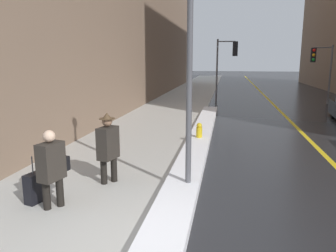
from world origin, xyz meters
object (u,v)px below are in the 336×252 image
traffic_light_near (228,57)px  fire_hydrant (199,133)px  lamp_post (190,49)px  pedestrian_in_glasses (52,166)px  traffic_light_far (320,62)px  rolling_suitcase (34,188)px  pedestrian_in_fedora (108,145)px

traffic_light_near → fire_hydrant: 11.11m
lamp_post → pedestrian_in_glasses: (-2.40, -1.24, -2.14)m
fire_hydrant → traffic_light_far: bearing=60.5°
rolling_suitcase → traffic_light_near: bearing=-178.3°
pedestrian_in_fedora → fire_hydrant: 4.37m
traffic_light_far → rolling_suitcase: bearing=61.1°
traffic_light_far → pedestrian_in_glasses: size_ratio=2.43×
pedestrian_in_glasses → pedestrian_in_fedora: size_ratio=0.93×
lamp_post → fire_hydrant: 4.91m
fire_hydrant → pedestrian_in_glasses: bearing=-112.8°
traffic_light_near → pedestrian_in_glasses: bearing=-106.3°
fire_hydrant → pedestrian_in_fedora: bearing=-113.1°
pedestrian_in_fedora → traffic_light_near: bearing=-175.4°
traffic_light_near → pedestrian_in_fedora: (-2.53, -14.76, -2.04)m
lamp_post → rolling_suitcase: 4.08m
traffic_light_near → lamp_post: bearing=-98.1°
traffic_light_far → fire_hydrant: bearing=60.5°
pedestrian_in_fedora → fire_hydrant: size_ratio=2.32×
lamp_post → rolling_suitcase: lamp_post is taller
pedestrian_in_fedora → pedestrian_in_glasses: bearing=-7.8°
pedestrian_in_glasses → fire_hydrant: 5.88m
traffic_light_near → pedestrian_in_fedora: size_ratio=2.49×
lamp_post → pedestrian_in_fedora: size_ratio=3.06×
lamp_post → fire_hydrant: size_ratio=7.10×
traffic_light_far → lamp_post: bearing=67.8°
traffic_light_near → fire_hydrant: (-0.83, -10.77, -2.58)m
lamp_post → traffic_light_far: lamp_post is taller
fire_hydrant → traffic_light_near: bearing=85.6°
traffic_light_far → pedestrian_in_fedora: 17.65m
lamp_post → traffic_light_far: bearing=67.8°
traffic_light_near → fire_hydrant: bearing=-99.8°
rolling_suitcase → fire_hydrant: rolling_suitcase is taller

